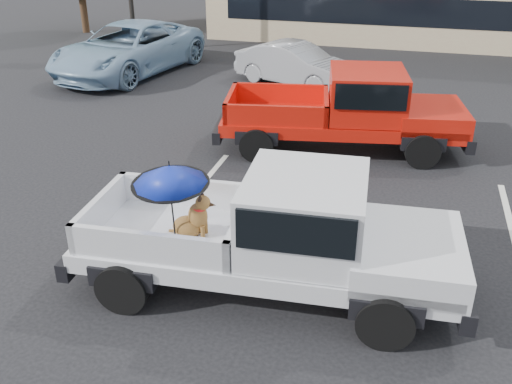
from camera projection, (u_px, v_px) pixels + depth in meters
ground at (321, 286)px, 8.66m from camera, size 90.00×90.00×0.00m
stripe_left at (186, 203)px, 11.10m from camera, size 0.12×5.00×0.01m
silver_pickup at (287, 230)px, 8.09m from camera, size 5.80×2.39×2.06m
red_pickup at (358, 107)px, 13.15m from camera, size 6.03×2.94×1.90m
silver_sedan at (296, 64)px, 18.39m from camera, size 4.25×2.76×1.32m
blue_suv at (128, 49)px, 19.56m from camera, size 3.94×6.58×1.71m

